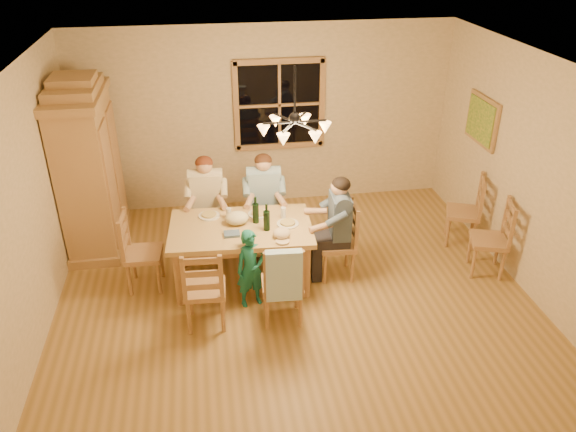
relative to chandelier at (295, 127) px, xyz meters
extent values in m
plane|color=olive|center=(0.00, 0.00, -2.08)|extent=(5.50, 5.50, 0.00)
cube|color=white|center=(0.00, 0.00, 0.62)|extent=(5.50, 5.00, 0.02)
cube|color=#C1B288|center=(0.00, 2.50, -0.73)|extent=(5.50, 0.02, 2.70)
cube|color=#C1B288|center=(-2.75, 0.00, -0.73)|extent=(0.02, 5.00, 2.70)
cube|color=#C1B288|center=(2.75, 0.00, -0.73)|extent=(0.02, 5.00, 2.70)
cube|color=black|center=(0.20, 2.48, -0.53)|extent=(1.20, 0.03, 1.20)
cube|color=#9D7745|center=(0.20, 2.46, -0.53)|extent=(1.30, 0.06, 1.30)
cube|color=#A77F48|center=(2.72, 1.20, -0.48)|extent=(0.04, 0.78, 0.64)
cube|color=#1E6B2D|center=(2.69, 1.20, -0.48)|extent=(0.02, 0.68, 0.54)
cylinder|color=black|center=(0.00, 0.00, 0.36)|extent=(0.02, 0.02, 0.53)
sphere|color=black|center=(0.00, 0.00, 0.09)|extent=(0.12, 0.12, 0.12)
cylinder|color=black|center=(0.16, 0.00, 0.05)|extent=(0.34, 0.02, 0.02)
cone|color=#FFB259|center=(0.32, 0.00, -0.03)|extent=(0.13, 0.13, 0.12)
cylinder|color=black|center=(0.08, 0.14, 0.05)|extent=(0.19, 0.31, 0.02)
cone|color=#FFB259|center=(0.16, 0.28, -0.03)|extent=(0.13, 0.13, 0.12)
cylinder|color=black|center=(-0.08, 0.14, 0.05)|extent=(0.19, 0.31, 0.02)
cone|color=#FFB259|center=(-0.16, 0.28, -0.03)|extent=(0.13, 0.13, 0.12)
cylinder|color=black|center=(-0.16, 0.00, 0.05)|extent=(0.34, 0.02, 0.02)
cone|color=#FFB259|center=(-0.32, 0.00, -0.03)|extent=(0.13, 0.13, 0.12)
cylinder|color=black|center=(-0.08, -0.14, 0.05)|extent=(0.19, 0.31, 0.02)
cone|color=#FFB259|center=(-0.16, -0.28, -0.03)|extent=(0.13, 0.13, 0.12)
cylinder|color=black|center=(0.08, -0.14, 0.05)|extent=(0.19, 0.31, 0.02)
cone|color=#FFB259|center=(0.16, -0.28, -0.03)|extent=(0.13, 0.13, 0.12)
cube|color=#A77F48|center=(-2.43, 1.60, -1.08)|extent=(0.60, 1.30, 2.00)
cube|color=#A77F48|center=(-2.43, 1.60, -0.03)|extent=(0.66, 1.40, 0.10)
cube|color=#A77F48|center=(-2.43, 1.60, 0.07)|extent=(0.58, 1.00, 0.12)
cube|color=#A77F48|center=(-2.43, 1.60, 0.17)|extent=(0.52, 0.55, 0.10)
cube|color=#9D7745|center=(-2.12, 1.27, -1.08)|extent=(0.03, 0.55, 1.60)
cube|color=#9D7745|center=(-2.12, 1.93, -1.08)|extent=(0.03, 0.55, 1.60)
cube|color=#A77F48|center=(-2.43, 1.60, -2.02)|extent=(0.66, 1.40, 0.12)
cube|color=tan|center=(-0.58, 0.36, -1.35)|extent=(1.73, 1.12, 0.06)
cube|color=#9D7745|center=(-0.58, 0.36, -1.43)|extent=(1.57, 0.96, 0.10)
cylinder|color=#9D7745|center=(-1.33, -0.01, -1.73)|extent=(0.09, 0.09, 0.70)
cylinder|color=#9D7745|center=(0.13, -0.09, -1.73)|extent=(0.09, 0.09, 0.70)
cylinder|color=#9D7745|center=(-1.29, 0.81, -1.73)|extent=(0.09, 0.09, 0.70)
cylinder|color=#9D7745|center=(0.18, 0.73, -1.73)|extent=(0.09, 0.09, 0.70)
cube|color=#9D7745|center=(-0.95, 1.17, -1.63)|extent=(0.46, 0.44, 0.06)
cube|color=#9D7745|center=(-0.95, 1.17, -1.36)|extent=(0.38, 0.07, 0.54)
cube|color=#9D7745|center=(-0.21, 1.13, -1.63)|extent=(0.46, 0.44, 0.06)
cube|color=#9D7745|center=(-0.21, 1.13, -1.36)|extent=(0.38, 0.07, 0.54)
cube|color=#9D7745|center=(-1.04, -0.41, -1.63)|extent=(0.46, 0.44, 0.06)
cube|color=#9D7745|center=(-1.04, -0.41, -1.36)|extent=(0.38, 0.07, 0.54)
cube|color=#9D7745|center=(-0.20, -0.45, -1.63)|extent=(0.46, 0.44, 0.06)
cube|color=#9D7745|center=(-0.20, -0.45, -1.36)|extent=(0.38, 0.07, 0.54)
cube|color=#9D7745|center=(-1.73, 0.43, -1.63)|extent=(0.44, 0.46, 0.06)
cube|color=#9D7745|center=(-1.73, 0.43, -1.36)|extent=(0.07, 0.38, 0.54)
cube|color=#9D7745|center=(0.58, 0.29, -1.63)|extent=(0.44, 0.46, 0.06)
cube|color=#9D7745|center=(0.58, 0.29, -1.36)|extent=(0.07, 0.38, 0.54)
cube|color=beige|center=(-0.95, 1.17, -1.24)|extent=(0.41, 0.24, 0.52)
cube|color=#262328|center=(-0.95, 1.17, -1.55)|extent=(0.40, 0.44, 0.14)
sphere|color=tan|center=(-0.95, 1.17, -0.86)|extent=(0.21, 0.21, 0.21)
ellipsoid|color=#592614|center=(-0.95, 1.17, -0.83)|extent=(0.22, 0.22, 0.17)
cube|color=teal|center=(-0.21, 1.13, -1.24)|extent=(0.41, 0.24, 0.52)
cube|color=#262328|center=(-0.21, 1.13, -1.55)|extent=(0.40, 0.44, 0.14)
sphere|color=tan|center=(-0.21, 1.13, -0.86)|extent=(0.21, 0.21, 0.21)
ellipsoid|color=#381E11|center=(-0.21, 1.13, -0.83)|extent=(0.22, 0.22, 0.17)
cube|color=#45566F|center=(0.58, 0.29, -1.24)|extent=(0.24, 0.41, 0.52)
cube|color=#262328|center=(0.58, 0.29, -1.55)|extent=(0.44, 0.40, 0.14)
sphere|color=tan|center=(0.58, 0.29, -0.86)|extent=(0.21, 0.21, 0.21)
ellipsoid|color=black|center=(0.58, 0.29, -0.83)|extent=(0.22, 0.22, 0.17)
cube|color=#ADD3EA|center=(-0.22, -0.64, -1.38)|extent=(0.39, 0.12, 0.58)
cylinder|color=black|center=(-0.39, 0.43, -1.15)|extent=(0.08, 0.08, 0.33)
cylinder|color=black|center=(-0.28, 0.23, -1.15)|extent=(0.08, 0.08, 0.33)
cylinder|color=white|center=(-0.93, 0.66, -1.31)|extent=(0.26, 0.26, 0.02)
cylinder|color=white|center=(-0.33, 0.61, -1.31)|extent=(0.26, 0.26, 0.02)
cylinder|color=white|center=(-0.02, 0.31, -1.31)|extent=(0.26, 0.26, 0.02)
cylinder|color=silver|center=(-0.70, 0.57, -1.25)|extent=(0.06, 0.06, 0.14)
cylinder|color=silver|center=(-0.05, 0.49, -1.25)|extent=(0.06, 0.06, 0.14)
ellipsoid|color=#D4B88D|center=(-0.14, 0.03, -1.26)|extent=(0.20, 0.20, 0.11)
cube|color=#496287|center=(-0.69, 0.17, -1.30)|extent=(0.19, 0.15, 0.03)
ellipsoid|color=beige|center=(-0.61, 0.43, -1.24)|extent=(0.28, 0.22, 0.15)
imported|color=#1A766A|center=(-0.51, -0.13, -1.60)|extent=(0.40, 0.31, 0.96)
cube|color=#9D7745|center=(2.45, 0.07, -1.63)|extent=(0.53, 0.55, 0.06)
cube|color=#9D7745|center=(2.45, 0.07, -1.36)|extent=(0.16, 0.38, 0.54)
cube|color=#9D7745|center=(2.45, 0.81, -1.63)|extent=(0.56, 0.57, 0.06)
cube|color=#9D7745|center=(2.45, 0.81, -1.36)|extent=(0.19, 0.37, 0.54)
camera|label=1|loc=(-0.94, -5.40, 1.92)|focal=35.00mm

